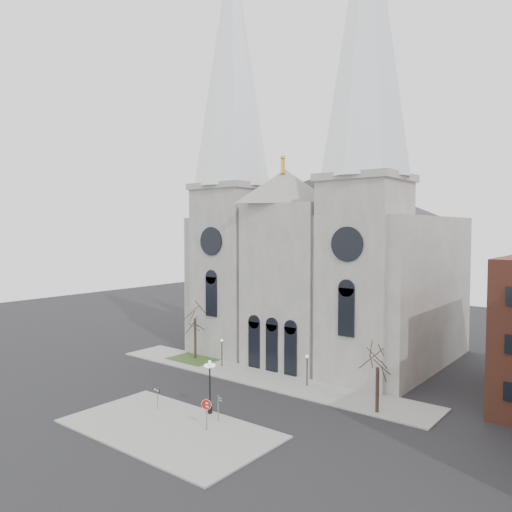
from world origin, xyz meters
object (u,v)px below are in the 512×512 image
Objects in this scene: globe_lamp at (210,380)px; street_name_sign at (219,406)px; stop_sign at (207,408)px; one_way_sign at (157,394)px.

street_name_sign is (1.87, -0.87, -1.68)m from globe_lamp.
stop_sign is at bearing -50.68° from globe_lamp.
stop_sign reaches higher than one_way_sign.
street_name_sign reaches higher than one_way_sign.
one_way_sign is at bearing -154.10° from street_name_sign.
stop_sign is 0.54× the size of globe_lamp.
one_way_sign is at bearing 171.58° from stop_sign.
globe_lamp is at bearing 169.31° from street_name_sign.
globe_lamp is 2.43× the size of one_way_sign.
one_way_sign is 0.88× the size of street_name_sign.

